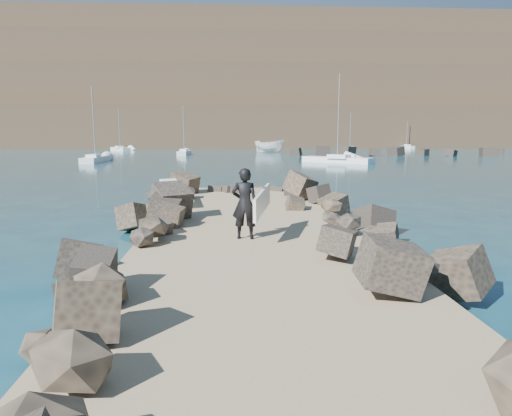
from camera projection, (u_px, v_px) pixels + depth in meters
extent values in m
plane|color=#0F384C|center=(254.00, 257.00, 12.34)|extent=(800.00, 800.00, 0.00)
cube|color=#8C7759|center=(259.00, 267.00, 10.32)|extent=(6.00, 26.00, 0.60)
cube|color=black|center=(133.00, 255.00, 10.61)|extent=(2.60, 22.00, 1.00)
cube|color=black|center=(378.00, 251.00, 10.94)|extent=(2.60, 22.00, 1.00)
cube|color=black|center=(467.00, 152.00, 68.43)|extent=(52.00, 4.00, 1.20)
cube|color=#2D4919|center=(258.00, 99.00, 167.99)|extent=(360.00, 140.00, 32.00)
cube|color=white|center=(176.00, 193.00, 17.47)|extent=(1.57, 2.71, 0.09)
imported|color=white|center=(269.00, 146.00, 82.07)|extent=(6.06, 4.70, 2.22)
imported|color=black|center=(245.00, 204.00, 11.69)|extent=(0.72, 0.52, 1.83)
cube|color=white|center=(262.00, 202.00, 11.71)|extent=(0.60, 2.23, 0.72)
cube|color=white|center=(406.00, 148.00, 102.20)|extent=(2.22, 5.05, 0.80)
cylinder|color=gray|center=(407.00, 134.00, 101.71)|extent=(0.12, 0.12, 5.42)
cube|color=white|center=(407.00, 145.00, 101.56)|extent=(1.09, 1.53, 0.44)
cube|color=white|center=(96.00, 160.00, 53.37)|extent=(1.67, 7.39, 0.80)
cylinder|color=gray|center=(93.00, 122.00, 52.66)|extent=(0.12, 0.12, 8.12)
cube|color=white|center=(93.00, 156.00, 52.42)|extent=(1.19, 2.07, 0.44)
cube|color=white|center=(350.00, 150.00, 87.67)|extent=(2.69, 6.22, 0.80)
cylinder|color=gray|center=(350.00, 130.00, 87.07)|extent=(0.12, 0.12, 6.68)
cube|color=white|center=(351.00, 147.00, 86.89)|extent=(1.33, 1.88, 0.44)
cube|color=white|center=(337.00, 161.00, 52.43)|extent=(7.51, 7.10, 0.80)
cylinder|color=gray|center=(339.00, 116.00, 51.63)|extent=(0.12, 0.12, 9.33)
cube|color=white|center=(339.00, 156.00, 51.67)|extent=(2.67, 2.60, 0.44)
cube|color=white|center=(120.00, 149.00, 89.69)|extent=(5.06, 6.55, 0.80)
cylinder|color=gray|center=(119.00, 128.00, 89.02)|extent=(0.12, 0.12, 7.55)
cube|color=white|center=(119.00, 147.00, 88.93)|extent=(1.98, 2.21, 0.44)
cube|color=white|center=(184.00, 153.00, 72.00)|extent=(1.71, 6.48, 0.80)
cylinder|color=gray|center=(184.00, 128.00, 71.38)|extent=(0.12, 0.12, 7.06)
cube|color=white|center=(184.00, 150.00, 71.16)|extent=(1.11, 1.84, 0.44)
cube|color=white|center=(112.00, 42.00, 154.37)|extent=(10.00, 8.00, 4.00)
cube|color=white|center=(230.00, 51.00, 169.49)|extent=(8.00, 6.00, 3.50)
cube|color=white|center=(334.00, 42.00, 154.69)|extent=(12.00, 7.00, 4.00)
cube|color=white|center=(420.00, 51.00, 168.59)|extent=(6.00, 6.00, 3.00)
cube|color=white|center=(504.00, 38.00, 149.86)|extent=(5.00, 5.00, 5.00)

